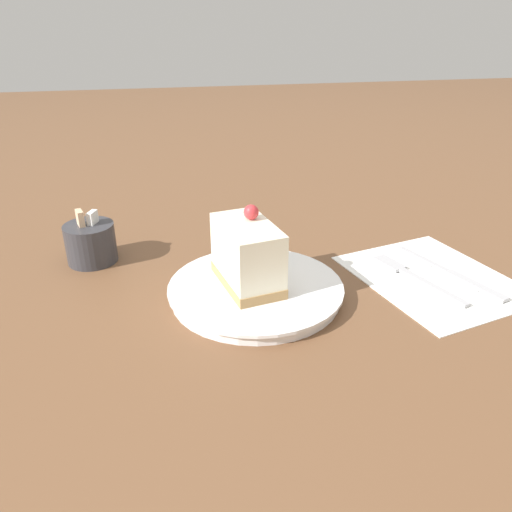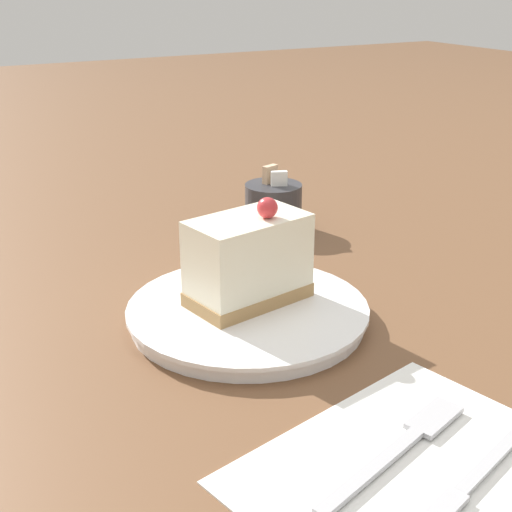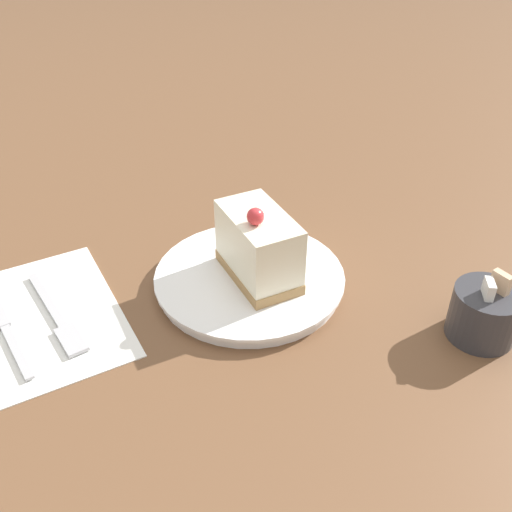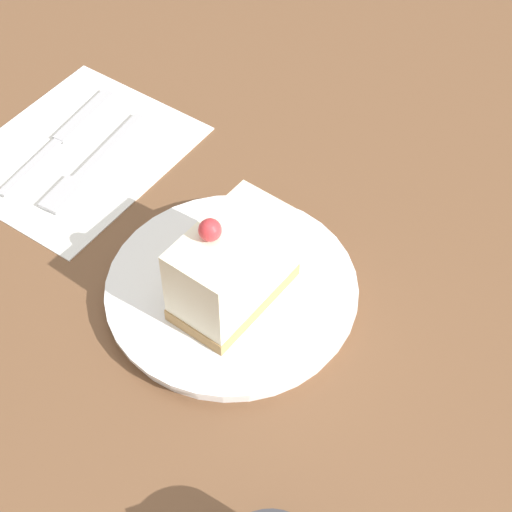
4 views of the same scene
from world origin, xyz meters
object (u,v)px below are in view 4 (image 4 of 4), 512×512
at_px(fork, 87,169).
at_px(cake_slice, 232,266).
at_px(knife, 68,131).
at_px(plate, 232,291).

bearing_deg(fork, cake_slice, 161.02).
height_order(cake_slice, knife, cake_slice).
relative_size(plate, cake_slice, 1.87).
xyz_separation_m(fork, knife, (0.06, -0.02, 0.00)).
bearing_deg(plate, cake_slice, 147.02).
relative_size(plate, knife, 1.27).
bearing_deg(cake_slice, knife, -14.48).
distance_m(fork, knife, 0.06).
bearing_deg(knife, cake_slice, 157.44).
xyz_separation_m(cake_slice, knife, (0.29, -0.02, -0.05)).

